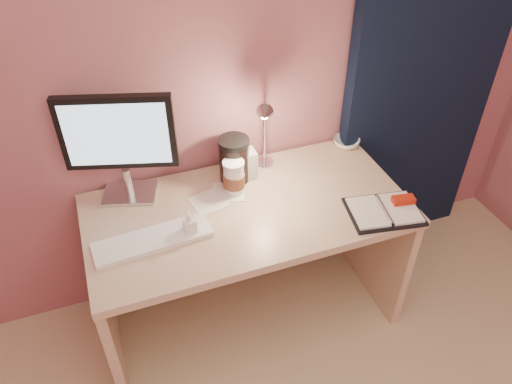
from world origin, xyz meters
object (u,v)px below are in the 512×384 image
object	(u,v)px
planner	(386,210)
dark_jar	(234,162)
coffee_cup	(234,177)
keyboard	(153,239)
monitor	(119,139)
desk	(243,234)
lotion_bottle	(190,223)
desk_lamp	(280,128)
product_box	(245,165)
bowl	(346,142)

from	to	relation	value
planner	dark_jar	xyz separation A→B (m)	(-0.54, 0.45, 0.09)
planner	coffee_cup	world-z (taller)	coffee_cup
keyboard	monitor	bearing A→B (deg)	92.75
monitor	planner	world-z (taller)	monitor
planner	desk	bearing A→B (deg)	160.71
keyboard	lotion_bottle	xyz separation A→B (m)	(0.15, -0.01, 0.05)
monitor	desk_lamp	size ratio (longest dim) A/B	1.21
planner	lotion_bottle	bearing A→B (deg)	178.86
lotion_bottle	dark_jar	distance (m)	0.41
desk	product_box	size ratio (longest dim) A/B	9.71
product_box	desk_lamp	bearing A→B (deg)	-13.60
desk	coffee_cup	world-z (taller)	coffee_cup
lotion_bottle	desk_lamp	distance (m)	0.59
lotion_bottle	monitor	bearing A→B (deg)	119.69
planner	lotion_bottle	size ratio (longest dim) A/B	3.05
bowl	lotion_bottle	size ratio (longest dim) A/B	1.18
monitor	coffee_cup	size ratio (longest dim) A/B	3.13
keyboard	lotion_bottle	size ratio (longest dim) A/B	4.24
monitor	dark_jar	size ratio (longest dim) A/B	2.58
monitor	keyboard	xyz separation A→B (m)	(0.04, -0.33, -0.29)
lotion_bottle	product_box	bearing A→B (deg)	39.94
keyboard	planner	world-z (taller)	planner
coffee_cup	desk_lamp	xyz separation A→B (m)	(0.24, 0.04, 0.18)
desk	bowl	xyz separation A→B (m)	(0.63, 0.21, 0.25)
lotion_bottle	keyboard	bearing A→B (deg)	176.98
planner	lotion_bottle	xyz separation A→B (m)	(-0.82, 0.16, 0.04)
coffee_cup	product_box	xyz separation A→B (m)	(0.08, 0.08, -0.00)
desk	coffee_cup	size ratio (longest dim) A/B	8.75
keyboard	product_box	bearing A→B (deg)	25.39
bowl	dark_jar	bearing A→B (deg)	-174.11
product_box	bowl	bearing A→B (deg)	5.47
monitor	product_box	xyz separation A→B (m)	(0.53, -0.06, -0.23)
bowl	desk_lamp	xyz separation A→B (m)	(-0.41, -0.10, 0.24)
planner	dark_jar	distance (m)	0.71
desk	bowl	world-z (taller)	bowl
bowl	product_box	size ratio (longest dim) A/B	0.92
desk	lotion_bottle	size ratio (longest dim) A/B	12.46
planner	product_box	distance (m)	0.66
bowl	planner	bearing A→B (deg)	-99.38
monitor	product_box	bearing A→B (deg)	10.52
monitor	desk_lamp	distance (m)	0.69
keyboard	planner	xyz separation A→B (m)	(0.98, -0.17, 0.00)
monitor	desk	bearing A→B (deg)	-5.81
desk	keyboard	size ratio (longest dim) A/B	2.94
product_box	desk	bearing A→B (deg)	-116.73
lotion_bottle	bowl	bearing A→B (deg)	21.28
desk	coffee_cup	bearing A→B (deg)	106.46
bowl	lotion_bottle	xyz separation A→B (m)	(-0.91, -0.35, 0.04)
monitor	product_box	world-z (taller)	monitor
bowl	dark_jar	xyz separation A→B (m)	(-0.62, -0.06, 0.08)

